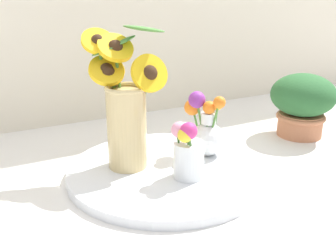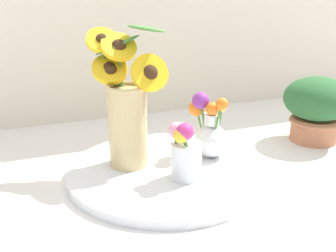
{
  "view_description": "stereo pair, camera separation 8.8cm",
  "coord_description": "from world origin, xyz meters",
  "px_view_note": "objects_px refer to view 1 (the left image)",
  "views": [
    {
      "loc": [
        -0.38,
        -0.66,
        0.41
      ],
      "look_at": [
        0.0,
        0.08,
        0.12
      ],
      "focal_mm": 42.0,
      "sensor_mm": 36.0,
      "label": 1
    },
    {
      "loc": [
        -0.3,
        -0.69,
        0.41
      ],
      "look_at": [
        0.0,
        0.08,
        0.12
      ],
      "focal_mm": 42.0,
      "sensor_mm": 36.0,
      "label": 2
    }
  ],
  "objects_px": {
    "vase_bulb_right": "(206,129)",
    "potted_plant": "(302,102)",
    "mason_jar_sunflowers": "(125,107)",
    "vase_small_center": "(188,152)",
    "serving_tray": "(168,171)"
  },
  "relations": [
    {
      "from": "mason_jar_sunflowers",
      "to": "vase_small_center",
      "type": "height_order",
      "value": "mason_jar_sunflowers"
    },
    {
      "from": "serving_tray",
      "to": "potted_plant",
      "type": "height_order",
      "value": "potted_plant"
    },
    {
      "from": "vase_bulb_right",
      "to": "potted_plant",
      "type": "relative_size",
      "value": 0.86
    },
    {
      "from": "serving_tray",
      "to": "potted_plant",
      "type": "xyz_separation_m",
      "value": [
        0.47,
        0.06,
        0.09
      ]
    },
    {
      "from": "vase_small_center",
      "to": "mason_jar_sunflowers",
      "type": "bearing_deg",
      "value": 125.28
    },
    {
      "from": "vase_bulb_right",
      "to": "vase_small_center",
      "type": "bearing_deg",
      "value": -139.3
    },
    {
      "from": "vase_bulb_right",
      "to": "serving_tray",
      "type": "bearing_deg",
      "value": -169.54
    },
    {
      "from": "serving_tray",
      "to": "vase_small_center",
      "type": "height_order",
      "value": "vase_small_center"
    },
    {
      "from": "serving_tray",
      "to": "vase_small_center",
      "type": "xyz_separation_m",
      "value": [
        0.01,
        -0.07,
        0.07
      ]
    },
    {
      "from": "vase_bulb_right",
      "to": "potted_plant",
      "type": "distance_m",
      "value": 0.36
    },
    {
      "from": "vase_small_center",
      "to": "potted_plant",
      "type": "height_order",
      "value": "potted_plant"
    },
    {
      "from": "serving_tray",
      "to": "mason_jar_sunflowers",
      "type": "xyz_separation_m",
      "value": [
        -0.08,
        0.06,
        0.15
      ]
    },
    {
      "from": "serving_tray",
      "to": "mason_jar_sunflowers",
      "type": "bearing_deg",
      "value": 143.75
    },
    {
      "from": "vase_small_center",
      "to": "vase_bulb_right",
      "type": "height_order",
      "value": "vase_bulb_right"
    },
    {
      "from": "vase_small_center",
      "to": "vase_bulb_right",
      "type": "distance_m",
      "value": 0.14
    }
  ]
}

